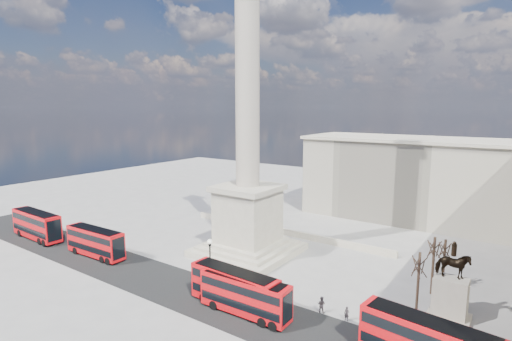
{
  "coord_description": "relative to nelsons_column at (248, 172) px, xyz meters",
  "views": [
    {
      "loc": [
        35.42,
        -43.39,
        22.63
      ],
      "look_at": [
        2.5,
        3.63,
        13.51
      ],
      "focal_mm": 28.0,
      "sensor_mm": 36.0,
      "label": 1
    }
  ],
  "objects": [
    {
      "name": "victorian_lamp",
      "position": [
        4.34,
        -13.75,
        -8.87
      ],
      "size": [
        0.59,
        0.59,
        6.88
      ],
      "rotation": [
        0.0,
        0.0,
        0.23
      ],
      "color": "black",
      "rests_on": "ground"
    },
    {
      "name": "asphalt_road",
      "position": [
        5.0,
        -15.0,
        -12.91
      ],
      "size": [
        120.0,
        9.0,
        0.01
      ],
      "primitive_type": "cube",
      "color": "black",
      "rests_on": "ground"
    },
    {
      "name": "red_bus_c",
      "position": [
        10.98,
        -15.51,
        -10.64
      ],
      "size": [
        10.76,
        2.74,
        4.34
      ],
      "rotation": [
        0.0,
        0.0,
        0.02
      ],
      "color": "red",
      "rests_on": "ground"
    },
    {
      "name": "pedestrian_crossing",
      "position": [
        3.37,
        -4.17,
        -11.96
      ],
      "size": [
        0.81,
        1.21,
        1.91
      ],
      "primitive_type": "imported",
      "rotation": [
        0.0,
        0.0,
        1.91
      ],
      "color": "#282224",
      "rests_on": "ground"
    },
    {
      "name": "nelsons_column",
      "position": [
        0.0,
        0.0,
        0.0
      ],
      "size": [
        14.0,
        14.0,
        49.85
      ],
      "color": "#B9B09A",
      "rests_on": "ground"
    },
    {
      "name": "red_bus_a",
      "position": [
        -18.02,
        -14.68,
        -10.6
      ],
      "size": [
        10.95,
        2.9,
        4.41
      ],
      "rotation": [
        0.0,
        0.0,
        0.03
      ],
      "color": "red",
      "rests_on": "ground"
    },
    {
      "name": "building_northeast",
      "position": [
        20.0,
        35.0,
        -4.59
      ],
      "size": [
        51.0,
        17.0,
        16.6
      ],
      "color": "beige",
      "rests_on": "ground"
    },
    {
      "name": "equestrian_statue",
      "position": [
        29.51,
        -3.63,
        -9.86
      ],
      "size": [
        4.22,
        3.17,
        8.74
      ],
      "color": "#BFB49E",
      "rests_on": "ground"
    },
    {
      "name": "red_bus_e",
      "position": [
        -33.76,
        -15.61,
        -10.37
      ],
      "size": [
        12.02,
        3.08,
        4.85
      ],
      "rotation": [
        0.0,
        0.0,
        -0.02
      ],
      "color": "red",
      "rests_on": "ground"
    },
    {
      "name": "bare_tree_near",
      "position": [
        26.44,
        -4.87,
        -6.92
      ],
      "size": [
        1.74,
        1.74,
        7.61
      ],
      "rotation": [
        0.0,
        0.0,
        -0.01
      ],
      "color": "#332319",
      "rests_on": "ground"
    },
    {
      "name": "ground",
      "position": [
        0.0,
        -5.0,
        -12.92
      ],
      "size": [
        180.0,
        180.0,
        0.0
      ],
      "primitive_type": "plane",
      "color": "gray",
      "rests_on": "ground"
    },
    {
      "name": "balustrade_wall",
      "position": [
        0.0,
        11.0,
        -12.37
      ],
      "size": [
        40.0,
        0.6,
        1.1
      ],
      "primitive_type": "cube",
      "color": "#BFB49E",
      "rests_on": "ground"
    },
    {
      "name": "bare_tree_mid",
      "position": [
        27.55,
        3.64,
        -7.53
      ],
      "size": [
        1.8,
        1.8,
        6.83
      ],
      "rotation": [
        0.0,
        0.0,
        0.19
      ],
      "color": "#332319",
      "rests_on": "ground"
    },
    {
      "name": "red_bus_b",
      "position": [
        9.18,
        -15.1,
        -10.53
      ],
      "size": [
        11.34,
        3.12,
        4.56
      ],
      "rotation": [
        0.0,
        0.0,
        -0.05
      ],
      "color": "red",
      "rests_on": "ground"
    },
    {
      "name": "bare_tree_far",
      "position": [
        26.68,
        1.55,
        -6.93
      ],
      "size": [
        1.86,
        1.86,
        7.6
      ],
      "rotation": [
        0.0,
        0.0,
        0.24
      ],
      "color": "#332319",
      "rests_on": "ground"
    },
    {
      "name": "pedestrian_standing",
      "position": [
        17.6,
        -10.25,
        -11.98
      ],
      "size": [
        0.97,
        0.79,
        1.88
      ],
      "primitive_type": "imported",
      "rotation": [
        0.0,
        0.0,
        3.24
      ],
      "color": "#282224",
      "rests_on": "ground"
    },
    {
      "name": "pedestrian_walking",
      "position": [
        20.6,
        -10.29,
        -12.13
      ],
      "size": [
        0.6,
        0.42,
        1.57
      ],
      "primitive_type": "imported",
      "rotation": [
        0.0,
        0.0,
        -0.08
      ],
      "color": "#282224",
      "rests_on": "ground"
    }
  ]
}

